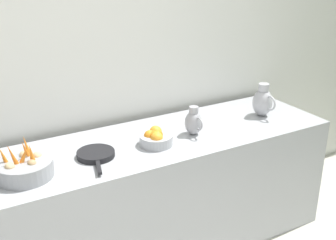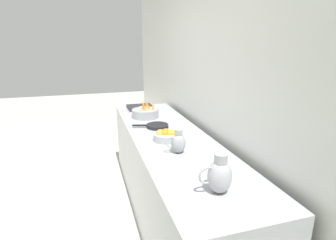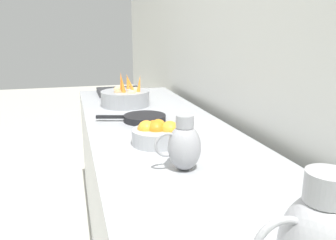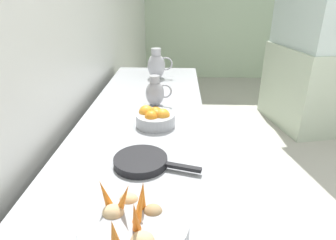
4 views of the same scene
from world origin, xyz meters
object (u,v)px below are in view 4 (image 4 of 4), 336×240
at_px(vegetable_colander, 134,230).
at_px(skillet_on_counter, 142,161).
at_px(metal_pitcher_tall, 157,65).
at_px(metal_pitcher_short, 155,92).
at_px(orange_bowl, 155,118).

xyz_separation_m(vegetable_colander, skillet_on_counter, (-0.03, 0.43, -0.04)).
relative_size(metal_pitcher_tall, skillet_on_counter, 0.67).
height_order(vegetable_colander, skillet_on_counter, vegetable_colander).
height_order(metal_pitcher_tall, skillet_on_counter, metal_pitcher_tall).
distance_m(metal_pitcher_tall, metal_pitcher_short, 0.65).
xyz_separation_m(vegetable_colander, orange_bowl, (-0.01, 0.84, -0.01)).
relative_size(orange_bowl, metal_pitcher_tall, 0.86).
bearing_deg(vegetable_colander, skillet_on_counter, 94.24).
xyz_separation_m(vegetable_colander, metal_pitcher_tall, (-0.07, 1.79, 0.06)).
distance_m(metal_pitcher_tall, skillet_on_counter, 1.36).
bearing_deg(orange_bowl, skillet_on_counter, -93.64).
bearing_deg(vegetable_colander, metal_pitcher_tall, 92.19).
relative_size(vegetable_colander, skillet_on_counter, 0.85).
bearing_deg(metal_pitcher_short, metal_pitcher_tall, 93.50).
bearing_deg(orange_bowl, metal_pitcher_tall, 93.72).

